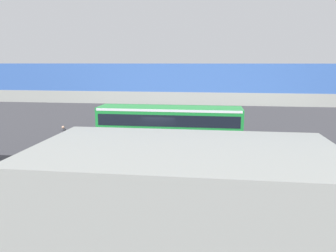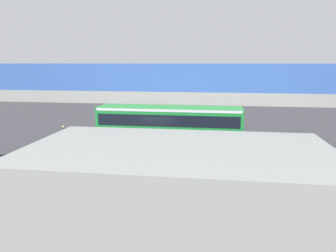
{
  "view_description": "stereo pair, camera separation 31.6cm",
  "coord_description": "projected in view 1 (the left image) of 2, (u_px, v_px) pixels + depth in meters",
  "views": [
    {
      "loc": [
        -3.88,
        24.64,
        6.63
      ],
      "look_at": [
        -0.61,
        -0.32,
        1.6
      ],
      "focal_mm": 34.02,
      "sensor_mm": 36.0,
      "label": 1
    },
    {
      "loc": [
        -4.19,
        24.6,
        6.63
      ],
      "look_at": [
        -0.61,
        -0.32,
        1.6
      ],
      "focal_mm": 34.02,
      "sensor_mm": 36.0,
      "label": 2
    }
  ],
  "objects": [
    {
      "name": "lane_dash_centre",
      "position": [
        164.0,
        139.0,
        27.97
      ],
      "size": [
        2.0,
        0.2,
        0.01
      ],
      "primitive_type": "cube",
      "color": "silver",
      "rests_on": "ground"
    },
    {
      "name": "pedestrian",
      "position": [
        64.0,
        137.0,
        24.92
      ],
      "size": [
        0.38,
        0.38,
        1.79
      ],
      "color": "#2D2D38",
      "rests_on": "ground"
    },
    {
      "name": "parked_van",
      "position": [
        331.0,
        167.0,
        16.83
      ],
      "size": [
        4.8,
        2.17,
        2.05
      ],
      "color": "#B7BCC6",
      "rests_on": "ground"
    },
    {
      "name": "lane_dash_leftmost",
      "position": [
        257.0,
        142.0,
        26.96
      ],
      "size": [
        2.0,
        0.2,
        0.01
      ],
      "primitive_type": "cube",
      "color": "silver",
      "rests_on": "ground"
    },
    {
      "name": "bicycle_green",
      "position": [
        292.0,
        168.0,
        19.18
      ],
      "size": [
        1.77,
        0.44,
        0.96
      ],
      "color": "black",
      "rests_on": "ground"
    },
    {
      "name": "lane_dash_right",
      "position": [
        120.0,
        138.0,
        28.48
      ],
      "size": [
        2.0,
        0.2,
        0.01
      ],
      "primitive_type": "cube",
      "color": "silver",
      "rests_on": "ground"
    },
    {
      "name": "station_building",
      "position": [
        184.0,
        213.0,
        9.73
      ],
      "size": [
        9.0,
        5.04,
        4.2
      ],
      "color": "gray",
      "rests_on": "ground"
    },
    {
      "name": "lane_dash_left",
      "position": [
        210.0,
        141.0,
        27.46
      ],
      "size": [
        2.0,
        0.2,
        0.01
      ],
      "primitive_type": "cube",
      "color": "silver",
      "rests_on": "ground"
    },
    {
      "name": "traffic_sign",
      "position": [
        212.0,
        116.0,
        28.6
      ],
      "size": [
        0.08,
        0.6,
        2.8
      ],
      "color": "slate",
      "rests_on": "ground"
    },
    {
      "name": "pedestrian_overpass",
      "position": [
        122.0,
        103.0,
        14.25
      ],
      "size": [
        28.26,
        2.6,
        6.59
      ],
      "color": "gray",
      "rests_on": "ground"
    },
    {
      "name": "city_bus",
      "position": [
        169.0,
        122.0,
        25.68
      ],
      "size": [
        11.54,
        2.85,
        3.15
      ],
      "color": "#1E8C38",
      "rests_on": "ground"
    },
    {
      "name": "lane_dash_rightmost",
      "position": [
        77.0,
        137.0,
        28.99
      ],
      "size": [
        2.0,
        0.2,
        0.01
      ],
      "primitive_type": "cube",
      "color": "silver",
      "rests_on": "ground"
    },
    {
      "name": "ground",
      "position": [
        160.0,
        146.0,
        25.75
      ],
      "size": [
        80.0,
        80.0,
        0.0
      ],
      "primitive_type": "plane",
      "color": "#38383D"
    }
  ]
}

